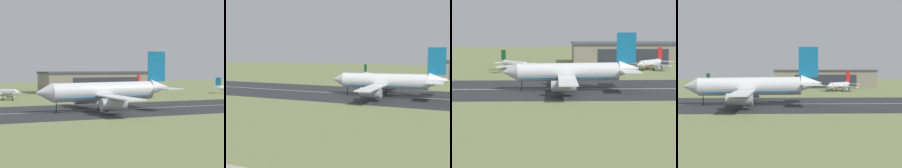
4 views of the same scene
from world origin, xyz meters
TOP-DOWN VIEW (x-y plane):
  - runway_strip at (0.00, 106.54)m, footprint 379.95×43.72m
  - runway_centreline at (0.00, 106.54)m, footprint 341.95×0.70m
  - hangar_building at (13.51, 200.70)m, footprint 61.82×25.15m
  - airplane_landing at (-22.15, 103.81)m, footprint 43.69×48.78m
  - airplane_parked_west at (17.06, 164.82)m, footprint 20.45×20.56m
  - airplane_parked_east at (-44.52, 160.53)m, footprint 19.64×19.87m

SIDE VIEW (x-z plane):
  - runway_strip at x=0.00m, z-range 0.00..0.06m
  - runway_centreline at x=0.00m, z-range 0.06..0.07m
  - airplane_parked_west at x=17.06m, z-range -2.08..7.92m
  - airplane_parked_east at x=-44.52m, z-range -1.54..7.61m
  - hangar_building at x=13.51m, z-range 0.02..10.96m
  - airplane_landing at x=-22.15m, z-range -3.40..14.92m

